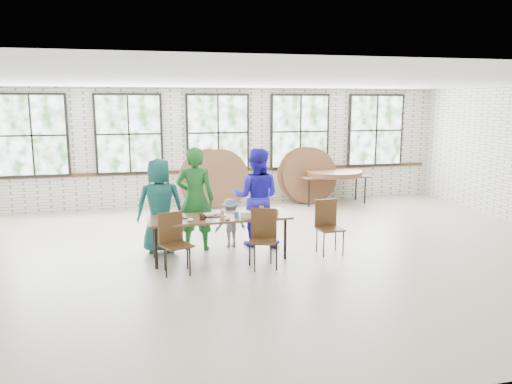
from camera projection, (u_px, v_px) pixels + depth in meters
room at (218, 135)px, 12.70m from camera, size 12.00×12.00×12.00m
dining_table at (219, 219)px, 8.45m from camera, size 2.42×0.87×0.74m
chair_near_left at (174, 238)px, 7.80m from camera, size 0.55×0.54×0.95m
chair_near_right at (263, 233)px, 8.07m from camera, size 0.53×0.52×0.95m
chair_spare at (328, 222)px, 8.82m from camera, size 0.45×0.43×0.95m
adult_teal at (160, 205)px, 8.81m from camera, size 0.83×0.55×1.69m
adult_green at (195, 199)px, 8.95m from camera, size 0.78×0.63×1.87m
toddler at (230, 223)px, 9.18m from camera, size 0.64×0.44×0.91m
adult_blue at (257, 197)px, 9.22m from camera, size 1.08×0.97×1.82m
storage_table at (334, 178)px, 13.12m from camera, size 1.81×0.77×0.74m
tabletop_clutter at (226, 215)px, 8.42m from camera, size 1.98×0.60×0.11m
round_tops_stacked at (334, 173)px, 13.10m from camera, size 1.50×1.50×0.13m
round_tops_leaning at (262, 177)px, 12.83m from camera, size 4.18×0.39×1.49m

